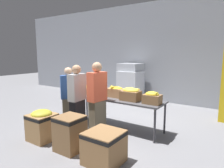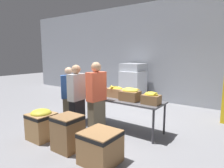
{
  "view_description": "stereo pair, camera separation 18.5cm",
  "coord_description": "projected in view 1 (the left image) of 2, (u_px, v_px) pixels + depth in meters",
  "views": [
    {
      "loc": [
        2.8,
        -4.3,
        1.96
      ],
      "look_at": [
        -0.14,
        0.08,
        1.15
      ],
      "focal_mm": 32.0,
      "sensor_mm": 36.0,
      "label": 1
    },
    {
      "loc": [
        2.95,
        -4.19,
        1.96
      ],
      "look_at": [
        -0.14,
        0.08,
        1.15
      ],
      "focal_mm": 32.0,
      "sensor_mm": 36.0,
      "label": 2
    }
  ],
  "objects": [
    {
      "name": "volunteer_1",
      "position": [
        69.0,
        97.0,
        5.39
      ],
      "size": [
        0.43,
        0.47,
        1.6
      ],
      "rotation": [
        0.0,
        0.0,
        0.92
      ],
      "color": "#6B604C",
      "rests_on": "ground_plane"
    },
    {
      "name": "ground_plane",
      "position": [
        115.0,
        127.0,
        5.37
      ],
      "size": [
        30.0,
        30.0,
        0.0
      ],
      "primitive_type": "plane",
      "color": "gray"
    },
    {
      "name": "donation_bin_2",
      "position": [
        104.0,
        146.0,
        3.57
      ],
      "size": [
        0.63,
        0.63,
        0.59
      ],
      "color": "olive",
      "rests_on": "ground_plane"
    },
    {
      "name": "pallet_stack_0",
      "position": [
        131.0,
        87.0,
        8.11
      ],
      "size": [
        0.93,
        0.93,
        1.25
      ],
      "color": "olive",
      "rests_on": "ground_plane"
    },
    {
      "name": "donation_bin_1",
      "position": [
        70.0,
        132.0,
        4.03
      ],
      "size": [
        0.51,
        0.51,
        0.72
      ],
      "color": "olive",
      "rests_on": "ground_plane"
    },
    {
      "name": "pallet_stack_1",
      "position": [
        130.0,
        83.0,
        8.26
      ],
      "size": [
        0.92,
        0.92,
        1.56
      ],
      "color": "olive",
      "rests_on": "ground_plane"
    },
    {
      "name": "sorting_table",
      "position": [
        115.0,
        99.0,
        5.25
      ],
      "size": [
        2.63,
        0.76,
        0.82
      ],
      "color": "#4C4C51",
      "rests_on": "ground_plane"
    },
    {
      "name": "wall_back",
      "position": [
        163.0,
        52.0,
        7.93
      ],
      "size": [
        16.0,
        0.08,
        4.0
      ],
      "color": "#9399A3",
      "rests_on": "ground_plane"
    },
    {
      "name": "banana_box_3",
      "position": [
        131.0,
        94.0,
        4.89
      ],
      "size": [
        0.46,
        0.34,
        0.32
      ],
      "color": "olive",
      "rests_on": "sorting_table"
    },
    {
      "name": "donation_bin_0",
      "position": [
        42.0,
        124.0,
        4.52
      ],
      "size": [
        0.55,
        0.55,
        0.71
      ],
      "color": "#A37A4C",
      "rests_on": "ground_plane"
    },
    {
      "name": "banana_box_0",
      "position": [
        84.0,
        89.0,
        5.84
      ],
      "size": [
        0.44,
        0.31,
        0.25
      ],
      "color": "tan",
      "rests_on": "sorting_table"
    },
    {
      "name": "banana_box_1",
      "position": [
        97.0,
        92.0,
        5.44
      ],
      "size": [
        0.44,
        0.29,
        0.25
      ],
      "color": "olive",
      "rests_on": "sorting_table"
    },
    {
      "name": "volunteer_0",
      "position": [
        97.0,
        99.0,
        4.79
      ],
      "size": [
        0.28,
        0.49,
        1.76
      ],
      "rotation": [
        0.0,
        0.0,
        1.47
      ],
      "color": "#6B604C",
      "rests_on": "ground_plane"
    },
    {
      "name": "banana_box_2",
      "position": [
        116.0,
        92.0,
        5.27
      ],
      "size": [
        0.46,
        0.32,
        0.31
      ],
      "color": "tan",
      "rests_on": "sorting_table"
    },
    {
      "name": "volunteer_2",
      "position": [
        77.0,
        99.0,
        4.99
      ],
      "size": [
        0.25,
        0.46,
        1.69
      ],
      "rotation": [
        0.0,
        0.0,
        1.63
      ],
      "color": "black",
      "rests_on": "ground_plane"
    },
    {
      "name": "banana_box_4",
      "position": [
        152.0,
        98.0,
        4.56
      ],
      "size": [
        0.4,
        0.28,
        0.29
      ],
      "color": "olive",
      "rests_on": "sorting_table"
    }
  ]
}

